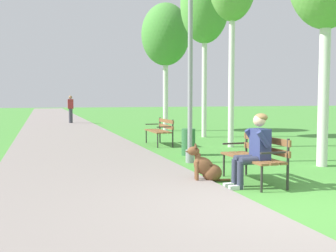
{
  "coord_description": "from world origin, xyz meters",
  "views": [
    {
      "loc": [
        -3.21,
        -4.55,
        1.51
      ],
      "look_at": [
        -0.6,
        3.66,
        0.9
      ],
      "focal_mm": 42.59,
      "sensor_mm": 36.0,
      "label": 1
    }
  ],
  "objects_px": {
    "park_bench_near": "(256,154)",
    "dog_brown": "(206,167)",
    "pedestrian_distant": "(71,109)",
    "lamp_post_near": "(190,58)",
    "person_seated_on_near_bench": "(254,147)",
    "birch_tree_fifth": "(165,35)",
    "litter_bin": "(188,142)",
    "park_bench_mid": "(161,129)",
    "birch_tree_fourth": "(205,5)"
  },
  "relations": [
    {
      "from": "park_bench_mid",
      "to": "lamp_post_near",
      "type": "height_order",
      "value": "lamp_post_near"
    },
    {
      "from": "lamp_post_near",
      "to": "birch_tree_fourth",
      "type": "xyz_separation_m",
      "value": [
        2.67,
        5.49,
        2.58
      ]
    },
    {
      "from": "dog_brown",
      "to": "birch_tree_fifth",
      "type": "relative_size",
      "value": 0.14
    },
    {
      "from": "litter_bin",
      "to": "birch_tree_fifth",
      "type": "bearing_deg",
      "value": 77.08
    },
    {
      "from": "park_bench_near",
      "to": "litter_bin",
      "type": "bearing_deg",
      "value": 89.22
    },
    {
      "from": "park_bench_mid",
      "to": "pedestrian_distant",
      "type": "bearing_deg",
      "value": 99.52
    },
    {
      "from": "birch_tree_fifth",
      "to": "pedestrian_distant",
      "type": "xyz_separation_m",
      "value": [
        -3.78,
        6.63,
        -3.5
      ]
    },
    {
      "from": "lamp_post_near",
      "to": "litter_bin",
      "type": "height_order",
      "value": "lamp_post_near"
    },
    {
      "from": "park_bench_near",
      "to": "lamp_post_near",
      "type": "height_order",
      "value": "lamp_post_near"
    },
    {
      "from": "person_seated_on_near_bench",
      "to": "birch_tree_fourth",
      "type": "xyz_separation_m",
      "value": [
        2.54,
        8.2,
        4.32
      ]
    },
    {
      "from": "park_bench_mid",
      "to": "person_seated_on_near_bench",
      "type": "relative_size",
      "value": 1.2
    },
    {
      "from": "person_seated_on_near_bench",
      "to": "birch_tree_fourth",
      "type": "bearing_deg",
      "value": 72.81
    },
    {
      "from": "park_bench_mid",
      "to": "pedestrian_distant",
      "type": "relative_size",
      "value": 0.91
    },
    {
      "from": "dog_brown",
      "to": "pedestrian_distant",
      "type": "distance_m",
      "value": 17.53
    },
    {
      "from": "dog_brown",
      "to": "birch_tree_fifth",
      "type": "height_order",
      "value": "birch_tree_fifth"
    },
    {
      "from": "birch_tree_fourth",
      "to": "pedestrian_distant",
      "type": "xyz_separation_m",
      "value": [
        -4.31,
        9.91,
        -4.16
      ]
    },
    {
      "from": "park_bench_near",
      "to": "person_seated_on_near_bench",
      "type": "xyz_separation_m",
      "value": [
        -0.21,
        -0.29,
        0.17
      ]
    },
    {
      "from": "park_bench_mid",
      "to": "person_seated_on_near_bench",
      "type": "distance_m",
      "value": 6.27
    },
    {
      "from": "park_bench_near",
      "to": "lamp_post_near",
      "type": "relative_size",
      "value": 0.32
    },
    {
      "from": "park_bench_near",
      "to": "dog_brown",
      "type": "distance_m",
      "value": 0.92
    },
    {
      "from": "person_seated_on_near_bench",
      "to": "birch_tree_fourth",
      "type": "relative_size",
      "value": 0.19
    },
    {
      "from": "lamp_post_near",
      "to": "litter_bin",
      "type": "distance_m",
      "value": 2.39
    },
    {
      "from": "dog_brown",
      "to": "pedestrian_distant",
      "type": "relative_size",
      "value": 0.5
    },
    {
      "from": "person_seated_on_near_bench",
      "to": "birch_tree_fourth",
      "type": "height_order",
      "value": "birch_tree_fourth"
    },
    {
      "from": "lamp_post_near",
      "to": "litter_bin",
      "type": "relative_size",
      "value": 6.7
    },
    {
      "from": "person_seated_on_near_bench",
      "to": "birch_tree_fifth",
      "type": "relative_size",
      "value": 0.22
    },
    {
      "from": "litter_bin",
      "to": "pedestrian_distant",
      "type": "xyz_separation_m",
      "value": [
        -2.03,
        14.26,
        0.49
      ]
    },
    {
      "from": "park_bench_near",
      "to": "person_seated_on_near_bench",
      "type": "distance_m",
      "value": 0.39
    },
    {
      "from": "dog_brown",
      "to": "pedestrian_distant",
      "type": "bearing_deg",
      "value": 93.8
    },
    {
      "from": "birch_tree_fifth",
      "to": "litter_bin",
      "type": "xyz_separation_m",
      "value": [
        -1.75,
        -7.63,
        -3.99
      ]
    },
    {
      "from": "dog_brown",
      "to": "birch_tree_fourth",
      "type": "relative_size",
      "value": 0.13
    },
    {
      "from": "person_seated_on_near_bench",
      "to": "dog_brown",
      "type": "distance_m",
      "value": 0.97
    },
    {
      "from": "park_bench_mid",
      "to": "birch_tree_fifth",
      "type": "xyz_separation_m",
      "value": [
        1.79,
        5.22,
        3.83
      ]
    },
    {
      "from": "lamp_post_near",
      "to": "pedestrian_distant",
      "type": "xyz_separation_m",
      "value": [
        -1.64,
        15.4,
        -1.58
      ]
    },
    {
      "from": "park_bench_mid",
      "to": "lamp_post_near",
      "type": "distance_m",
      "value": 4.05
    },
    {
      "from": "person_seated_on_near_bench",
      "to": "lamp_post_near",
      "type": "height_order",
      "value": "lamp_post_near"
    },
    {
      "from": "litter_bin",
      "to": "park_bench_mid",
      "type": "bearing_deg",
      "value": 90.99
    },
    {
      "from": "birch_tree_fifth",
      "to": "pedestrian_distant",
      "type": "height_order",
      "value": "birch_tree_fifth"
    },
    {
      "from": "lamp_post_near",
      "to": "person_seated_on_near_bench",
      "type": "bearing_deg",
      "value": -87.19
    },
    {
      "from": "lamp_post_near",
      "to": "pedestrian_distant",
      "type": "relative_size",
      "value": 2.84
    },
    {
      "from": "dog_brown",
      "to": "lamp_post_near",
      "type": "xyz_separation_m",
      "value": [
        0.48,
        2.09,
        2.16
      ]
    },
    {
      "from": "birch_tree_fifth",
      "to": "pedestrian_distant",
      "type": "bearing_deg",
      "value": 119.68
    },
    {
      "from": "park_bench_near",
      "to": "pedestrian_distant",
      "type": "distance_m",
      "value": 17.93
    },
    {
      "from": "person_seated_on_near_bench",
      "to": "pedestrian_distant",
      "type": "xyz_separation_m",
      "value": [
        -1.77,
        18.11,
        0.16
      ]
    },
    {
      "from": "park_bench_near",
      "to": "birch_tree_fifth",
      "type": "relative_size",
      "value": 0.26
    },
    {
      "from": "park_bench_near",
      "to": "dog_brown",
      "type": "xyz_separation_m",
      "value": [
        -0.82,
        0.34,
        -0.25
      ]
    },
    {
      "from": "park_bench_mid",
      "to": "birch_tree_fourth",
      "type": "distance_m",
      "value": 5.42
    },
    {
      "from": "park_bench_near",
      "to": "birch_tree_fourth",
      "type": "height_order",
      "value": "birch_tree_fourth"
    },
    {
      "from": "dog_brown",
      "to": "litter_bin",
      "type": "relative_size",
      "value": 1.18
    },
    {
      "from": "person_seated_on_near_bench",
      "to": "birch_tree_fifth",
      "type": "height_order",
      "value": "birch_tree_fifth"
    }
  ]
}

